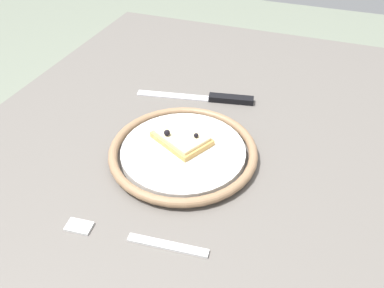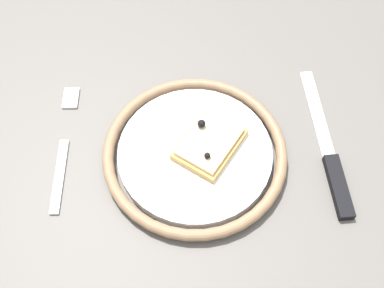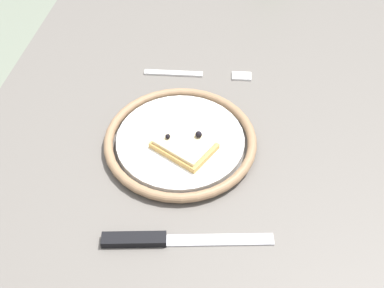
% 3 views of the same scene
% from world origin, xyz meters
% --- Properties ---
extents(ground_plane, '(6.00, 6.00, 0.00)m').
position_xyz_m(ground_plane, '(0.00, 0.00, 0.00)').
color(ground_plane, slate).
extents(dining_table, '(1.18, 0.76, 0.73)m').
position_xyz_m(dining_table, '(0.00, 0.00, 0.64)').
color(dining_table, '#5B5651').
rests_on(dining_table, ground_plane).
extents(plate, '(0.25, 0.25, 0.02)m').
position_xyz_m(plate, '(0.02, -0.03, 0.74)').
color(plate, white).
rests_on(plate, dining_table).
extents(pizza_slice_near, '(0.10, 0.11, 0.03)m').
position_xyz_m(pizza_slice_near, '(0.04, -0.02, 0.75)').
color(pizza_slice_near, tan).
rests_on(pizza_slice_near, plate).
extents(knife, '(0.06, 0.24, 0.01)m').
position_xyz_m(knife, '(0.21, -0.02, 0.73)').
color(knife, silver).
rests_on(knife, dining_table).
extents(fork, '(0.04, 0.20, 0.00)m').
position_xyz_m(fork, '(-0.16, -0.02, 0.73)').
color(fork, silver).
rests_on(fork, dining_table).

